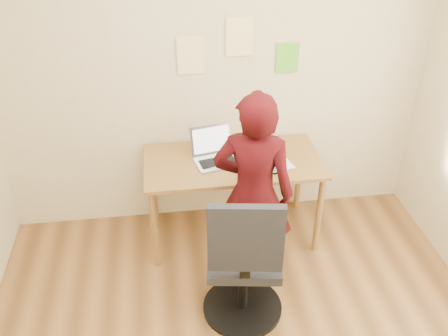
{
  "coord_description": "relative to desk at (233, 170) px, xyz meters",
  "views": [
    {
      "loc": [
        -0.43,
        -1.94,
        2.8
      ],
      "look_at": [
        -0.03,
        0.95,
        0.95
      ],
      "focal_mm": 40.0,
      "sensor_mm": 36.0,
      "label": 1
    }
  ],
  "objects": [
    {
      "name": "person",
      "position": [
        0.06,
        -0.53,
        0.13
      ],
      "size": [
        0.66,
        0.53,
        1.56
      ],
      "primitive_type": "imported",
      "rotation": [
        0.0,
        0.0,
        2.83
      ],
      "color": "#35070A",
      "rests_on": "ground"
    },
    {
      "name": "wall_note_left",
      "position": [
        -0.28,
        0.36,
        0.83
      ],
      "size": [
        0.21,
        0.0,
        0.3
      ],
      "primitive_type": "cube",
      "color": "#FFE998",
      "rests_on": "room"
    },
    {
      "name": "wall_note_mid",
      "position": [
        0.1,
        0.36,
        0.96
      ],
      "size": [
        0.21,
        0.0,
        0.3
      ],
      "primitive_type": "cube",
      "color": "#FFE998",
      "rests_on": "room"
    },
    {
      "name": "desk",
      "position": [
        0.0,
        0.0,
        0.0
      ],
      "size": [
        1.4,
        0.7,
        0.74
      ],
      "color": "olive",
      "rests_on": "ground"
    },
    {
      "name": "laptop",
      "position": [
        -0.13,
        0.03,
        0.14
      ],
      "size": [
        0.4,
        0.37,
        0.25
      ],
      "rotation": [
        0.0,
        0.0,
        0.22
      ],
      "color": "#B7B8BF",
      "rests_on": "desk"
    },
    {
      "name": "room",
      "position": [
        -0.1,
        -1.38,
        0.7
      ],
      "size": [
        3.58,
        3.58,
        2.78
      ],
      "color": "brown",
      "rests_on": "ground"
    },
    {
      "name": "phone",
      "position": [
        0.28,
        -0.18,
        0.09
      ],
      "size": [
        0.12,
        0.15,
        0.01
      ],
      "rotation": [
        0.0,
        0.0,
        0.42
      ],
      "color": "black",
      "rests_on": "desk"
    },
    {
      "name": "paper_sheet",
      "position": [
        0.33,
        -0.06,
        0.09
      ],
      "size": [
        0.26,
        0.32,
        0.0
      ],
      "primitive_type": "cube",
      "rotation": [
        0.0,
        0.0,
        0.23
      ],
      "color": "white",
      "rests_on": "desk"
    },
    {
      "name": "office_chair",
      "position": [
        -0.06,
        -0.92,
        -0.19
      ],
      "size": [
        0.57,
        0.57,
        1.09
      ],
      "rotation": [
        0.0,
        0.0,
        -0.15
      ],
      "color": "black",
      "rests_on": "ground"
    },
    {
      "name": "wall_note_right",
      "position": [
        0.48,
        0.36,
        0.77
      ],
      "size": [
        0.18,
        0.0,
        0.24
      ],
      "primitive_type": "cube",
      "color": "#5FC22B",
      "rests_on": "room"
    }
  ]
}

